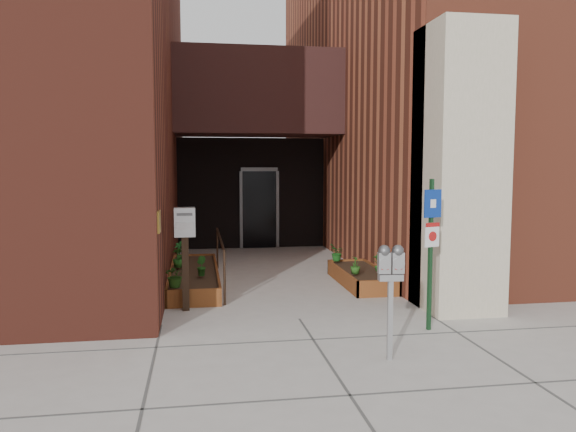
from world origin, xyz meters
name	(u,v)px	position (x,y,z in m)	size (l,w,h in m)	color
ground	(299,319)	(0.00, 0.00, 0.00)	(80.00, 80.00, 0.00)	#9E9991
architecture	(245,60)	(-0.18, 6.89, 4.98)	(20.00, 14.60, 10.00)	maroon
planter_left	(194,277)	(-1.55, 2.70, 0.13)	(0.90, 3.60, 0.30)	brown
planter_right	(361,277)	(1.60, 2.20, 0.13)	(0.80, 2.20, 0.30)	brown
handrail	(220,245)	(-1.05, 2.65, 0.75)	(0.04, 3.34, 0.90)	black
parking_meter	(391,271)	(0.73, -1.87, 1.05)	(0.31, 0.15, 1.36)	#9C9C9E
sign_post	(431,238)	(1.67, -0.83, 1.28)	(0.28, 0.11, 2.08)	#14381C
payment_dropbox	(185,237)	(-1.67, 0.78, 1.16)	(0.33, 0.26, 1.62)	black
shrub_left_a	(175,275)	(-1.83, 1.10, 0.50)	(0.36, 0.36, 0.40)	#255016
shrub_left_b	(201,266)	(-1.42, 2.00, 0.48)	(0.19, 0.19, 0.35)	#1B4E16
shrub_left_c	(178,258)	(-1.85, 2.91, 0.49)	(0.21, 0.21, 0.38)	#1E5718
shrub_left_d	(179,251)	(-1.85, 3.63, 0.51)	(0.22, 0.22, 0.41)	#195A1E
shrub_right_a	(355,265)	(1.35, 1.74, 0.46)	(0.18, 0.18, 0.32)	#245518
shrub_right_b	(378,262)	(1.84, 1.94, 0.46)	(0.17, 0.17, 0.32)	#22621C
shrub_right_c	(337,253)	(1.35, 3.10, 0.48)	(0.32, 0.32, 0.35)	#185317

